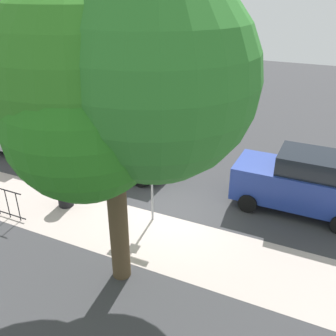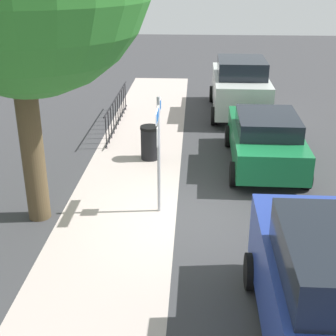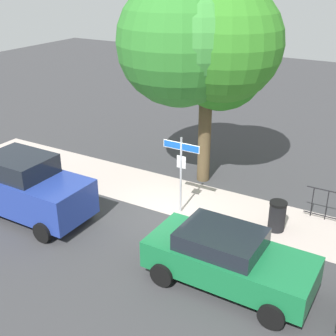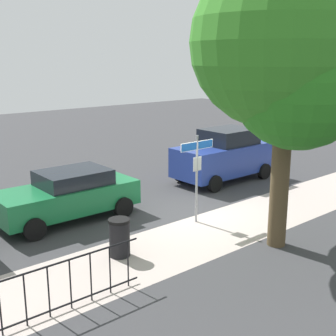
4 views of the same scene
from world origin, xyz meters
name	(u,v)px [view 2 (image 2 of 4)]	position (x,y,z in m)	size (l,w,h in m)	color
ground_plane	(176,217)	(0.00, 0.00, 0.00)	(60.00, 60.00, 0.00)	#38383A
sidewalk_strip	(130,179)	(2.00, 1.30, 0.00)	(24.00, 2.60, 0.00)	#B4A59C
street_sign	(158,134)	(0.28, 0.40, 1.85)	(1.29, 0.07, 2.67)	#9EA0A5
car_blue	(334,296)	(-3.93, -2.32, 1.04)	(4.31, 2.09, 2.10)	navy
car_green	(265,138)	(3.12, -2.31, 0.80)	(4.32, 2.06, 1.53)	#176B39
car_silver	(240,86)	(8.21, -2.02, 1.03)	(4.57, 2.17, 2.08)	beige
iron_fence	(117,112)	(6.26, 2.30, 0.56)	(4.64, 0.04, 1.07)	black
trash_bin	(150,143)	(3.43, 0.90, 0.49)	(0.55, 0.55, 0.98)	black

